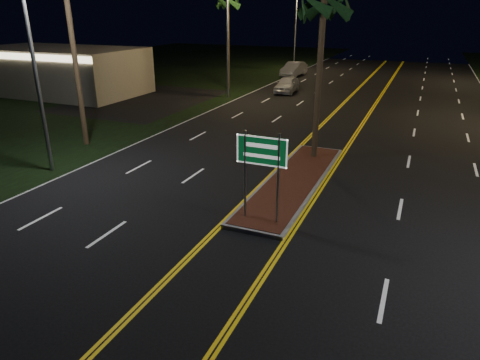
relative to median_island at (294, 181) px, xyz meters
The scene contains 12 objects.
ground 7.00m from the median_island, 90.00° to the right, with size 120.00×120.00×0.00m, color black.
grass_left 34.99m from the median_island, 149.04° to the left, with size 40.00×110.00×0.01m, color black.
median_island is the anchor object (origin of this frame).
highway_sign 4.80m from the median_island, 90.00° to the right, with size 1.80×0.08×3.20m.
commercial_building 29.13m from the median_island, 153.45° to the left, with size 15.00×8.12×4.00m.
streetlight_left_near 12.36m from the median_island, 164.22° to the right, with size 1.91×0.44×9.00m.
streetlight_left_mid 20.80m from the median_island, 121.98° to the left, with size 1.91×0.44×9.00m.
streetlight_left_far 38.89m from the median_island, 106.00° to the left, with size 1.91×0.44×9.00m.
palm_median 8.00m from the median_island, 90.00° to the left, with size 2.40×2.40×8.30m.
palm_left_far 25.76m from the median_island, 121.36° to the left, with size 2.40×2.40×8.80m.
car_near 22.46m from the median_island, 108.24° to the left, with size 2.16×5.04×1.68m, color silver.
car_far 33.35m from the median_island, 106.56° to the left, with size 2.35×5.49×1.83m, color silver.
Camera 1 is at (4.68, -9.98, 7.05)m, focal length 32.00 mm.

